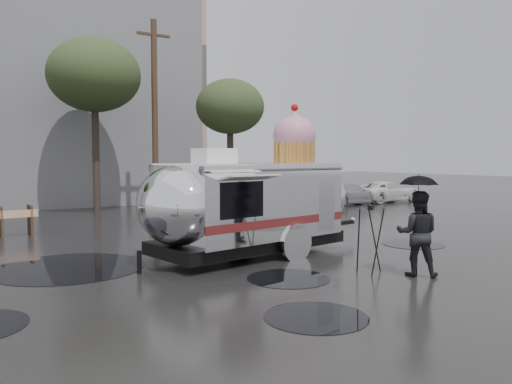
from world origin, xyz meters
TOP-DOWN VIEW (x-y plane):
  - ground at (0.00, 0.00)m, footprint 120.00×120.00m
  - puddles at (0.66, 0.16)m, footprint 14.77×10.79m
  - utility_pole at (2.50, 14.00)m, footprint 1.60×0.28m
  - tree_mid at (0.00, 15.00)m, footprint 4.20×4.20m
  - tree_right at (6.00, 13.00)m, footprint 3.36×3.36m
  - parked_cars at (11.78, 12.00)m, footprint 13.20×1.90m
  - airstream_trailer at (0.86, 2.82)m, footprint 7.79×3.69m
  - person_right at (2.65, -1.17)m, footprint 0.98×1.01m
  - umbrella_black at (2.65, -1.17)m, footprint 1.04×1.04m
  - tripod at (1.96, -0.43)m, footprint 0.64×0.59m

SIDE VIEW (x-z plane):
  - ground at x=0.00m, z-range 0.00..0.00m
  - puddles at x=0.66m, z-range 0.00..0.01m
  - parked_cars at x=11.78m, z-range -0.03..1.47m
  - tripod at x=1.96m, z-range 0.15..1.71m
  - person_right at x=2.65m, z-range 0.00..1.89m
  - airstream_trailer at x=0.86m, z-range -0.63..3.60m
  - umbrella_black at x=2.65m, z-range 0.77..3.03m
  - utility_pole at x=2.50m, z-range 0.12..9.12m
  - tree_right at x=6.00m, z-range 1.85..8.27m
  - tree_mid at x=0.00m, z-range 2.33..10.35m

